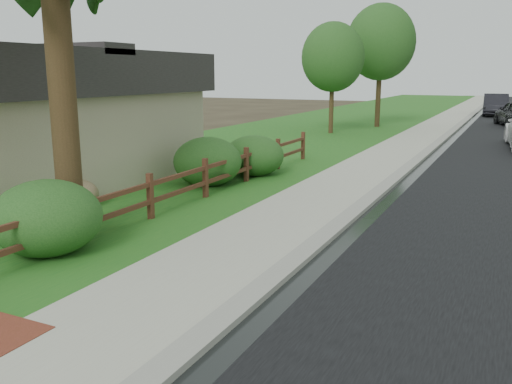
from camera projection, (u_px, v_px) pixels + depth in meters
The scene contains 14 objects.
ground at pixel (134, 367), 6.19m from camera, with size 120.00×120.00×0.00m, color #332A1C.
curb at pixel (464, 121), 36.79m from camera, with size 0.40×90.00×0.12m, color gray.
wet_gutter at pixel (470, 122), 36.65m from camera, with size 0.50×90.00×0.00m, color black.
sidewalk at pixel (444, 121), 37.34m from camera, with size 2.20×90.00×0.10m, color #ABA895.
grass_strip at pixel (416, 120), 38.15m from camera, with size 1.60×90.00×0.06m, color #19591B.
lawn_near at pixel (345, 118), 40.36m from camera, with size 9.00×90.00×0.04m, color #19591B.
ranch_fence at pixel (180, 185), 13.22m from camera, with size 0.12×16.92×1.10m.
dark_car_far at pixel (496, 105), 42.06m from camera, with size 1.77×5.08×1.67m, color black.
boulder at pixel (80, 193), 13.51m from camera, with size 1.05×0.79×0.70m, color brown.
shrub_b at pixel (47, 218), 9.89m from camera, with size 2.00×2.00×1.40m, color #1A4619.
shrub_c at pixel (208, 162), 15.96m from camera, with size 2.02×2.02×1.46m, color #1A4619.
shrub_d at pixel (254, 156), 17.51m from camera, with size 1.95×1.95×1.33m, color #1A4619.
tree_near_left at pixel (333, 57), 28.95m from camera, with size 3.36×3.36×5.96m.
tree_mid_left at pixel (381, 42), 32.27m from camera, with size 4.10×4.10×7.33m.
Camera 1 is at (3.70, -4.45, 3.29)m, focal length 38.00 mm.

